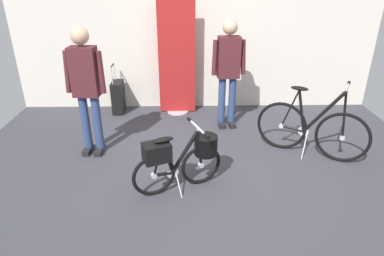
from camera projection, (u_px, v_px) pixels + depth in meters
ground_plane at (202, 179)px, 4.01m from camera, size 6.10×6.10×0.00m
back_wall at (196, 20)px, 5.56m from camera, size 6.10×0.10×2.97m
floor_banner_stand at (177, 64)px, 5.53m from camera, size 0.60×0.36×1.86m
folding_bike_foreground at (182, 157)px, 3.68m from camera, size 0.98×0.57×0.74m
display_bike_left at (311, 129)px, 4.39m from camera, size 1.28×0.76×1.00m
visitor_near_wall at (86, 85)px, 4.22m from camera, size 0.54×0.29×1.65m
visitor_browsing at (228, 68)px, 5.01m from camera, size 0.54×0.29×1.61m
rolling_suitcase at (118, 96)px, 5.77m from camera, size 0.19×0.36×0.83m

